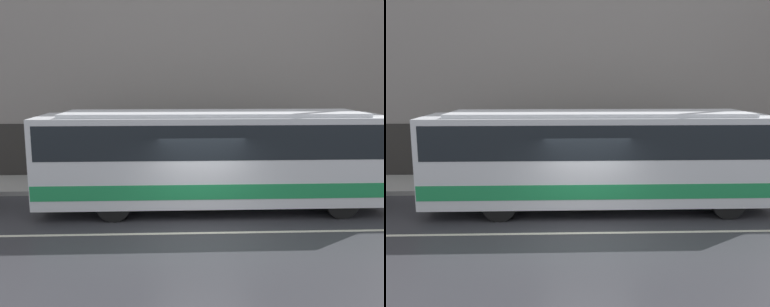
{
  "view_description": "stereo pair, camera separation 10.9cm",
  "coord_description": "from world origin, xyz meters",
  "views": [
    {
      "loc": [
        -0.81,
        -11.16,
        4.21
      ],
      "look_at": [
        -0.23,
        2.22,
        1.83
      ],
      "focal_mm": 40.0,
      "sensor_mm": 36.0,
      "label": 1
    },
    {
      "loc": [
        -0.7,
        -11.16,
        4.21
      ],
      "look_at": [
        -0.23,
        2.22,
        1.83
      ],
      "focal_mm": 40.0,
      "sensor_mm": 36.0,
      "label": 2
    }
  ],
  "objects": [
    {
      "name": "pedestrian_waiting",
      "position": [
        2.28,
        4.55,
        0.87
      ],
      "size": [
        0.36,
        0.36,
        1.52
      ],
      "color": "#333338",
      "rests_on": "sidewalk"
    },
    {
      "name": "building_facade",
      "position": [
        0.0,
        6.86,
        4.5
      ],
      "size": [
        60.0,
        0.35,
        9.34
      ],
      "color": "gray",
      "rests_on": "ground_plane"
    },
    {
      "name": "transit_bus",
      "position": [
        0.44,
        2.22,
        1.78
      ],
      "size": [
        10.89,
        2.55,
        3.17
      ],
      "color": "silver",
      "rests_on": "ground_plane"
    },
    {
      "name": "lane_stripe",
      "position": [
        0.0,
        0.0,
        0.0
      ],
      "size": [
        54.0,
        0.14,
        0.01
      ],
      "color": "beige",
      "rests_on": "ground_plane"
    },
    {
      "name": "sidewalk",
      "position": [
        0.0,
        5.36,
        0.09
      ],
      "size": [
        60.0,
        2.72,
        0.17
      ],
      "color": "#A09E99",
      "rests_on": "ground_plane"
    },
    {
      "name": "ground_plane",
      "position": [
        0.0,
        0.0,
        0.0
      ],
      "size": [
        60.0,
        60.0,
        0.0
      ],
      "primitive_type": "plane",
      "color": "#333338"
    }
  ]
}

